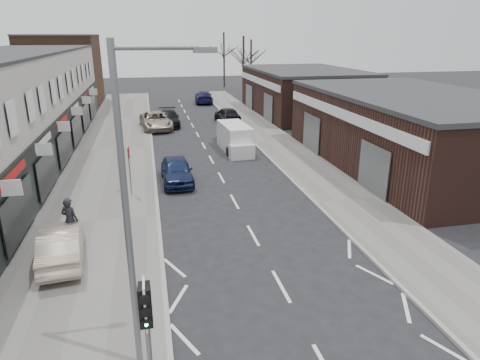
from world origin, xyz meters
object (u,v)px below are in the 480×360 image
sedan_on_pavement (61,244)px  parked_car_right_a (231,134)px  traffic_light (146,315)px  parked_car_left_c (156,121)px  warning_sign (129,156)px  white_van (235,138)px  parked_car_right_c (204,97)px  parked_car_left_b (168,118)px  parked_car_right_b (227,115)px  street_lamp (133,200)px  pedestrian (70,220)px  parked_car_left_a (177,170)px

sedan_on_pavement → parked_car_right_a: 19.36m
traffic_light → parked_car_left_c: 31.16m
warning_sign → white_van: warning_sign is taller
white_van → parked_car_right_c: white_van is taller
parked_car_left_b → parked_car_right_c: (5.14, 13.44, 0.04)m
parked_car_right_a → parked_car_right_b: size_ratio=1.06×
traffic_light → sedan_on_pavement: (-3.15, 7.25, -1.61)m
traffic_light → street_lamp: street_lamp is taller
parked_car_right_c → street_lamp: bearing=85.4°
street_lamp → warning_sign: (-0.63, 12.80, -2.42)m
warning_sign → sedan_on_pavement: size_ratio=0.65×
white_van → parked_car_right_b: size_ratio=1.13×
parked_car_right_b → parked_car_right_a: bearing=76.7°
traffic_light → parked_car_left_c: size_ratio=0.57×
street_lamp → parked_car_right_c: 45.33m
parked_car_left_c → street_lamp: bearing=-98.1°
pedestrian → parked_car_right_b: size_ratio=0.43×
sedan_on_pavement → pedestrian: pedestrian is taller
street_lamp → warning_sign: street_lamp is taller
pedestrian → warning_sign: bearing=-90.6°
traffic_light → parked_car_right_a: (6.60, 23.98, -1.63)m
parked_car_left_a → parked_car_left_c: 15.42m
traffic_light → white_van: traffic_light is taller
street_lamp → traffic_light: bearing=-84.1°
street_lamp → parked_car_left_b: (2.33, 31.11, -3.90)m
white_van → parked_car_left_b: bearing=109.3°
street_lamp → parked_car_left_b: 31.44m
parked_car_left_a → parked_car_left_b: size_ratio=0.87×
parked_car_left_a → parked_car_left_b: parked_car_left_a is taller
parked_car_left_b → parked_car_left_c: bearing=-133.7°
parked_car_right_b → parked_car_right_c: (-0.56, 13.11, -0.01)m
traffic_light → parked_car_left_b: (2.20, 32.33, -1.70)m
parked_car_left_a → parked_car_right_a: 9.61m
parked_car_left_c → parked_car_right_a: parked_car_right_a is taller
parked_car_right_a → parked_car_right_b: (1.30, 8.66, -0.02)m
street_lamp → sedan_on_pavement: 7.76m
pedestrian → parked_car_right_a: pedestrian is taller
parked_car_left_a → street_lamp: bearing=-98.0°
parked_car_right_a → parked_car_left_c: bearing=-52.1°
pedestrian → parked_car_left_a: size_ratio=0.45×
street_lamp → parked_car_left_c: size_ratio=1.46×
street_lamp → parked_car_right_b: size_ratio=1.78×
pedestrian → parked_car_left_b: pedestrian is taller
street_lamp → parked_car_right_b: street_lamp is taller
warning_sign → street_lamp: bearing=-87.2°
parked_car_right_a → pedestrian: bearing=57.3°
warning_sign → parked_car_left_c: warning_sign is taller
warning_sign → parked_car_left_b: (2.96, 18.31, -1.49)m
pedestrian → parked_car_left_b: size_ratio=0.39×
sedan_on_pavement → parked_car_left_a: (4.88, 8.44, -0.07)m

